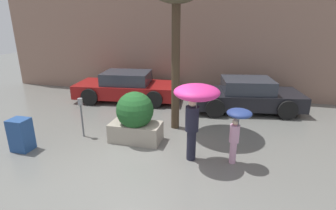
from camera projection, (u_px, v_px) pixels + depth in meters
The scene contains 9 objects.
ground_plane at pixel (134, 163), 6.55m from camera, with size 40.00×40.00×0.00m, color slate.
building_facade at pixel (184, 28), 11.58m from camera, with size 18.00×0.30×6.00m.
planter_box at pixel (135, 118), 7.52m from camera, with size 1.48×1.07×1.48m.
person_adult at pixel (196, 101), 6.14m from camera, with size 1.08×1.08×1.99m.
person_child at pixel (237, 124), 6.18m from camera, with size 0.59×0.59×1.45m.
parked_car_near at pixel (127, 87), 11.40m from camera, with size 4.53×2.38×1.25m.
parked_car_far at pixel (246, 96), 10.13m from camera, with size 4.34×2.54×1.25m.
parking_meter at pixel (81, 109), 7.75m from camera, with size 0.14×0.14×1.21m.
newspaper_box at pixel (21, 135), 7.07m from camera, with size 0.50×0.44×0.90m.
Camera 1 is at (2.24, -5.37, 3.45)m, focal length 28.00 mm.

